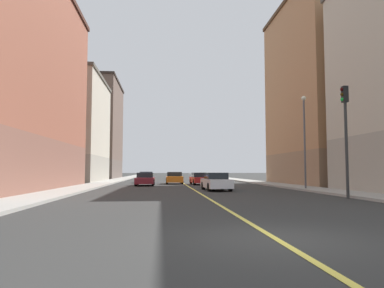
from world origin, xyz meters
name	(u,v)px	position (x,y,z in m)	size (l,w,h in m)	color
ground_plane	(275,239)	(0.00, 0.00, 0.00)	(400.00, 400.00, 0.00)	#2E2E2D
sidewalk_left	(235,179)	(9.24, 49.00, 0.07)	(2.64, 168.00, 0.15)	#9E9B93
sidewalk_right	(118,180)	(-9.24, 49.00, 0.07)	(2.64, 168.00, 0.15)	#9E9B93
lane_center_stripe	(178,180)	(0.00, 49.00, 0.01)	(0.16, 154.00, 0.01)	#E5D14C
building_left_mid	(334,92)	(15.87, 28.55, 9.91)	(10.92, 15.49, 19.81)	#8F6B4F
building_right_midblock	(61,129)	(-15.87, 40.77, 7.01)	(10.92, 15.09, 14.01)	#9D9688
building_right_distant	(89,130)	(-15.87, 58.99, 8.95)	(10.92, 15.83, 17.89)	brown
traffic_light_left_near	(346,126)	(7.50, 10.75, 3.99)	(0.40, 0.32, 6.18)	#2D2D2D
street_lamp_left_near	(304,132)	(8.52, 18.90, 4.51)	(0.36, 0.36, 7.20)	#4C4C51
car_blue	(146,177)	(-4.46, 37.34, 0.66)	(1.95, 4.49, 1.36)	#23389E
car_white	(216,182)	(1.61, 19.33, 0.66)	(1.94, 4.46, 1.36)	white
car_red	(200,179)	(1.60, 30.68, 0.63)	(1.99, 4.62, 1.29)	red
car_orange	(174,178)	(-1.09, 32.75, 0.65)	(1.93, 4.15, 1.34)	orange
car_maroon	(145,179)	(-4.20, 28.60, 0.63)	(1.89, 4.54, 1.30)	maroon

